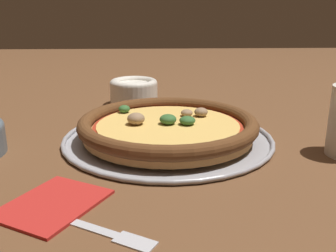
% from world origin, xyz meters
% --- Properties ---
extents(ground_plane, '(3.00, 3.00, 0.00)m').
position_xyz_m(ground_plane, '(0.00, 0.00, 0.00)').
color(ground_plane, brown).
extents(pizza_tray, '(0.38, 0.38, 0.01)m').
position_xyz_m(pizza_tray, '(0.00, 0.00, 0.00)').
color(pizza_tray, '#9E9EA3').
rests_on(pizza_tray, ground_plane).
extents(pizza, '(0.32, 0.32, 0.04)m').
position_xyz_m(pizza, '(-0.00, -0.00, 0.03)').
color(pizza, '#BC7F42').
rests_on(pizza, pizza_tray).
extents(bowl_near, '(0.12, 0.12, 0.06)m').
position_xyz_m(bowl_near, '(-0.27, -0.07, 0.03)').
color(bowl_near, silver).
rests_on(bowl_near, ground_plane).
extents(napkin, '(0.16, 0.15, 0.01)m').
position_xyz_m(napkin, '(0.23, -0.15, 0.00)').
color(napkin, '#B2231E').
rests_on(napkin, ground_plane).
extents(fork, '(0.12, 0.18, 0.00)m').
position_xyz_m(fork, '(0.28, -0.10, 0.00)').
color(fork, '#B7B7BC').
rests_on(fork, ground_plane).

